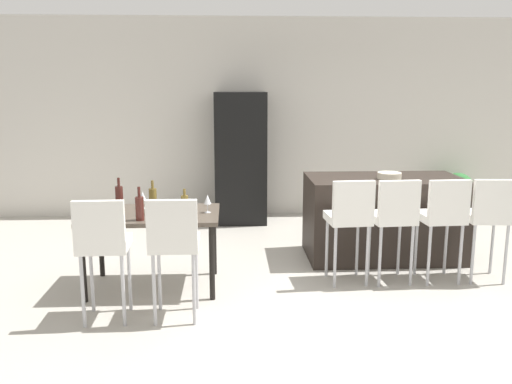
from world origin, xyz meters
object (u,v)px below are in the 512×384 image
Objects in this scene: wine_glass_corner at (143,196)px; potted_plant at (457,191)px; dining_chair_near at (103,240)px; refrigerator at (240,158)px; bar_chair_far at (489,213)px; wine_glass_middle at (207,200)px; bar_chair_middle at (394,214)px; bar_chair_left at (350,215)px; bar_chair_right at (443,214)px; kitchen_island at (383,217)px; dining_table at (152,221)px; wine_glass_right at (107,208)px; wine_bottle_far at (153,201)px; wine_bottle_left at (185,207)px; dining_chair_far at (174,239)px; wine_bottle_near at (140,208)px; fruit_bowl at (389,176)px; wine_bottle_end at (119,196)px.

potted_plant is (4.19, 2.37, -0.46)m from wine_glass_corner.
dining_chair_near is 0.57× the size of refrigerator.
bar_chair_far is at bearing -107.40° from potted_plant.
wine_glass_middle is at bearing -144.00° from potted_plant.
bar_chair_far is (0.94, -0.00, 0.00)m from bar_chair_middle.
bar_chair_left and bar_chair_right have the same top height.
wine_glass_corner is (-2.93, 0.19, 0.17)m from bar_chair_right.
dining_table is (-2.48, -0.83, 0.21)m from kitchen_island.
bar_chair_left is at bearing -5.42° from wine_glass_corner.
wine_glass_middle reaches higher than dining_table.
bar_chair_middle is 2.71m from wine_glass_right.
wine_bottle_far reaches higher than bar_chair_far.
refrigerator is at bearing 126.75° from bar_chair_right.
wine_bottle_left is at bearing -173.56° from bar_chair_right.
wine_bottle_near is at bearing 125.65° from dining_chair_far.
dining_chair_near reaches higher than wine_bottle_left.
fruit_bowl is (2.85, 1.03, 0.09)m from wine_glass_right.
refrigerator is (0.96, 2.86, 0.07)m from wine_bottle_near.
wine_bottle_left is at bearing -101.09° from refrigerator.
wine_bottle_left is (0.31, -0.22, -0.01)m from wine_bottle_far.
bar_chair_middle is 3.44× the size of wine_bottle_near.
refrigerator is 2.72× the size of potted_plant.
potted_plant is at bearing 32.90° from wine_glass_right.
bar_chair_right is at bearing 16.80° from dining_chair_far.
fruit_bowl is at bearing 21.64° from wine_bottle_near.
refrigerator reaches higher than bar_chair_right.
potted_plant is (3.18, -0.01, -0.52)m from refrigerator.
bar_chair_left is at bearing 1.71° from wine_bottle_far.
bar_chair_left is 2.28m from wine_bottle_end.
dining_chair_far is at bearing -163.20° from bar_chair_right.
bar_chair_middle is at bearing 0.43° from wine_glass_middle.
wine_glass_corner is at bearing 118.77° from wine_bottle_far.
refrigerator is at bearing 119.17° from bar_chair_middle.
kitchen_island is 9.84× the size of wine_glass_right.
wine_glass_corner is at bearing 176.78° from bar_chair_far.
dining_chair_near is at bearing -150.04° from kitchen_island.
dining_chair_near is 3.55m from refrigerator.
bar_chair_left is at bearing 25.36° from dining_chair_far.
refrigerator is 7.08× the size of fruit_bowl.
wine_bottle_near is at bearing -175.20° from bar_chair_far.
kitchen_island is at bearing 36.00° from dining_chair_far.
wine_glass_right is at bearing -115.95° from wine_glass_corner.
wine_glass_right is at bearing -173.63° from bar_chair_middle.
wine_bottle_near is 1.76× the size of wine_glass_middle.
wine_bottle_left is at bearing -154.80° from fruit_bowl.
bar_chair_right is at bearing -179.99° from bar_chair_far.
bar_chair_far is at bearing -47.28° from refrigerator.
bar_chair_left is 3.57× the size of wine_bottle_end.
wine_glass_corner is (-3.39, 0.19, 0.17)m from bar_chair_far.
dining_chair_near is 1.55× the size of potted_plant.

